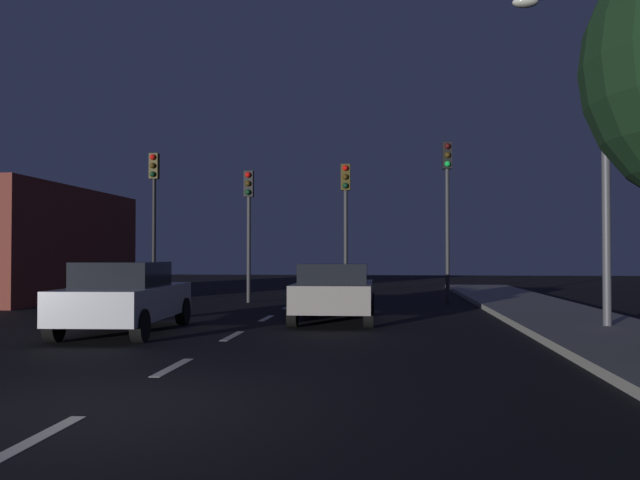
{
  "coord_description": "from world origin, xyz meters",
  "views": [
    {
      "loc": [
        3.16,
        -6.99,
        1.66
      ],
      "look_at": [
        0.93,
        14.81,
        2.14
      ],
      "focal_mm": 37.49,
      "sensor_mm": 36.0,
      "label": 1
    }
  ],
  "objects_px": {
    "traffic_signal_center_left": "(249,210)",
    "car_stopped_ahead": "(334,292)",
    "traffic_signal_far_left": "(154,198)",
    "traffic_signal_center_right": "(346,205)",
    "car_adjacent_lane": "(125,297)",
    "traffic_signal_far_right": "(447,192)",
    "street_lamp_right": "(590,126)"
  },
  "relations": [
    {
      "from": "traffic_signal_center_left",
      "to": "car_stopped_ahead",
      "type": "xyz_separation_m",
      "value": [
        3.49,
        -6.21,
        -2.47
      ]
    },
    {
      "from": "traffic_signal_far_left",
      "to": "traffic_signal_center_right",
      "type": "distance_m",
      "value": 6.78
    },
    {
      "from": "traffic_signal_center_right",
      "to": "car_adjacent_lane",
      "type": "distance_m",
      "value": 10.28
    },
    {
      "from": "car_adjacent_lane",
      "to": "traffic_signal_far_left",
      "type": "bearing_deg",
      "value": 106.32
    },
    {
      "from": "traffic_signal_center_left",
      "to": "traffic_signal_center_right",
      "type": "relative_size",
      "value": 0.96
    },
    {
      "from": "traffic_signal_far_right",
      "to": "street_lamp_right",
      "type": "relative_size",
      "value": 0.74
    },
    {
      "from": "traffic_signal_far_left",
      "to": "traffic_signal_center_left",
      "type": "bearing_deg",
      "value": -0.02
    },
    {
      "from": "traffic_signal_far_left",
      "to": "car_adjacent_lane",
      "type": "height_order",
      "value": "traffic_signal_far_left"
    },
    {
      "from": "car_stopped_ahead",
      "to": "car_adjacent_lane",
      "type": "bearing_deg",
      "value": -145.99
    },
    {
      "from": "traffic_signal_far_right",
      "to": "car_stopped_ahead",
      "type": "distance_m",
      "value": 7.67
    },
    {
      "from": "traffic_signal_center_left",
      "to": "traffic_signal_center_right",
      "type": "bearing_deg",
      "value": 0.01
    },
    {
      "from": "traffic_signal_center_right",
      "to": "traffic_signal_far_right",
      "type": "distance_m",
      "value": 3.46
    },
    {
      "from": "traffic_signal_far_right",
      "to": "car_stopped_ahead",
      "type": "xyz_separation_m",
      "value": [
        -3.32,
        -6.21,
        -3.04
      ]
    },
    {
      "from": "traffic_signal_center_right",
      "to": "car_adjacent_lane",
      "type": "height_order",
      "value": "traffic_signal_center_right"
    },
    {
      "from": "traffic_signal_center_right",
      "to": "traffic_signal_far_right",
      "type": "relative_size",
      "value": 0.87
    },
    {
      "from": "car_stopped_ahead",
      "to": "street_lamp_right",
      "type": "distance_m",
      "value": 6.98
    },
    {
      "from": "traffic_signal_center_right",
      "to": "car_adjacent_lane",
      "type": "bearing_deg",
      "value": -114.41
    },
    {
      "from": "traffic_signal_center_left",
      "to": "car_adjacent_lane",
      "type": "distance_m",
      "value": 9.42
    },
    {
      "from": "traffic_signal_far_right",
      "to": "street_lamp_right",
      "type": "bearing_deg",
      "value": -73.6
    },
    {
      "from": "traffic_signal_center_left",
      "to": "traffic_signal_far_right",
      "type": "xyz_separation_m",
      "value": [
        6.8,
        0.0,
        0.57
      ]
    },
    {
      "from": "traffic_signal_far_right",
      "to": "car_adjacent_lane",
      "type": "bearing_deg",
      "value": -129.77
    },
    {
      "from": "traffic_signal_far_right",
      "to": "car_adjacent_lane",
      "type": "height_order",
      "value": "traffic_signal_far_right"
    },
    {
      "from": "car_adjacent_lane",
      "to": "street_lamp_right",
      "type": "relative_size",
      "value": 0.61
    },
    {
      "from": "traffic_signal_far_left",
      "to": "traffic_signal_far_right",
      "type": "bearing_deg",
      "value": 0.0
    },
    {
      "from": "traffic_signal_far_left",
      "to": "traffic_signal_center_left",
      "type": "distance_m",
      "value": 3.43
    },
    {
      "from": "traffic_signal_far_left",
      "to": "traffic_signal_center_right",
      "type": "relative_size",
      "value": 1.1
    },
    {
      "from": "traffic_signal_far_left",
      "to": "street_lamp_right",
      "type": "bearing_deg",
      "value": -32.41
    },
    {
      "from": "traffic_signal_far_left",
      "to": "traffic_signal_far_right",
      "type": "distance_m",
      "value": 10.2
    },
    {
      "from": "traffic_signal_center_left",
      "to": "car_adjacent_lane",
      "type": "relative_size",
      "value": 1.02
    },
    {
      "from": "traffic_signal_center_right",
      "to": "car_stopped_ahead",
      "type": "height_order",
      "value": "traffic_signal_center_right"
    },
    {
      "from": "traffic_signal_far_left",
      "to": "street_lamp_right",
      "type": "relative_size",
      "value": 0.71
    },
    {
      "from": "traffic_signal_center_right",
      "to": "traffic_signal_far_right",
      "type": "xyz_separation_m",
      "value": [
        3.43,
        0.0,
        0.44
      ]
    }
  ]
}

